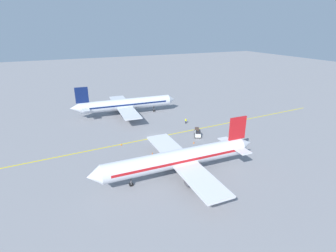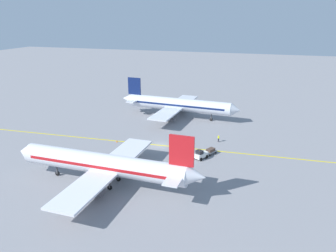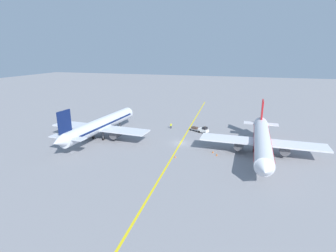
{
  "view_description": "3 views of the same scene",
  "coord_description": "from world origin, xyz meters",
  "views": [
    {
      "loc": [
        -60.81,
        24.16,
        28.29
      ],
      "look_at": [
        0.09,
        -3.59,
        2.7
      ],
      "focal_mm": 28.0,
      "sensor_mm": 36.0,
      "label": 1
    },
    {
      "loc": [
        -65.03,
        -22.56,
        27.81
      ],
      "look_at": [
        2.66,
        -1.22,
        3.87
      ],
      "focal_mm": 35.0,
      "sensor_mm": 36.0,
      "label": 2
    },
    {
      "loc": [
        -15.28,
        63.25,
        23.14
      ],
      "look_at": [
        3.4,
        0.21,
        4.44
      ],
      "focal_mm": 28.0,
      "sensor_mm": 36.0,
      "label": 3
    }
  ],
  "objects": [
    {
      "name": "ground_plane",
      "position": [
        0.0,
        0.0,
        0.0
      ],
      "size": [
        400.0,
        400.0,
        0.0
      ],
      "primitive_type": "plane",
      "color": "gray"
    },
    {
      "name": "apron_yellow_centreline",
      "position": [
        0.0,
        0.0,
        0.0
      ],
      "size": [
        6.03,
        119.89,
        0.01
      ],
      "primitive_type": "cube",
      "rotation": [
        0.0,
        0.0,
        0.05
      ],
      "color": "yellow",
      "rests_on": "ground"
    },
    {
      "name": "airplane_at_gate",
      "position": [
        -19.81,
        2.98,
        3.71
      ],
      "size": [
        28.1,
        35.46,
        10.6
      ],
      "color": "silver",
      "rests_on": "ground"
    },
    {
      "name": "airplane_adjacent_stand",
      "position": [
        22.15,
        2.11,
        3.71
      ],
      "size": [
        28.27,
        35.53,
        10.6
      ],
      "color": "silver",
      "rests_on": "ground"
    },
    {
      "name": "baggage_tug_white",
      "position": [
        -4.37,
        -10.47,
        0.9
      ],
      "size": [
        3.35,
        2.76,
        2.11
      ],
      "color": "white",
      "rests_on": "ground"
    },
    {
      "name": "baggage_cart_trailing",
      "position": [
        -1.43,
        -11.96,
        0.76
      ],
      "size": [
        2.95,
        2.42,
        1.24
      ],
      "color": "gray",
      "rests_on": "ground"
    },
    {
      "name": "ground_crew_worker",
      "position": [
        6.17,
        -12.41,
        0.91
      ],
      "size": [
        0.45,
        0.43,
        1.68
      ],
      "color": "#23232D",
      "rests_on": "ground"
    },
    {
      "name": "traffic_cone_near_nose",
      "position": [
        -10.1,
        6.14,
        0.28
      ],
      "size": [
        0.32,
        0.32,
        0.55
      ],
      "primitive_type": "cone",
      "color": "orange",
      "rests_on": "ground"
    },
    {
      "name": "traffic_cone_mid_apron",
      "position": [
        -1.21,
        9.99,
        0.28
      ],
      "size": [
        0.32,
        0.32,
        0.55
      ],
      "primitive_type": "cone",
      "color": "orange",
      "rests_on": "ground"
    },
    {
      "name": "traffic_cone_by_wingtip",
      "position": [
        -7.67,
        -7.41,
        0.28
      ],
      "size": [
        0.32,
        0.32,
        0.55
      ],
      "primitive_type": "cone",
      "color": "orange",
      "rests_on": "ground"
    },
    {
      "name": "traffic_cone_far_edge",
      "position": [
        -9.03,
        4.59,
        0.28
      ],
      "size": [
        0.32,
        0.32,
        0.55
      ],
      "primitive_type": "cone",
      "color": "orange",
      "rests_on": "ground"
    }
  ]
}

